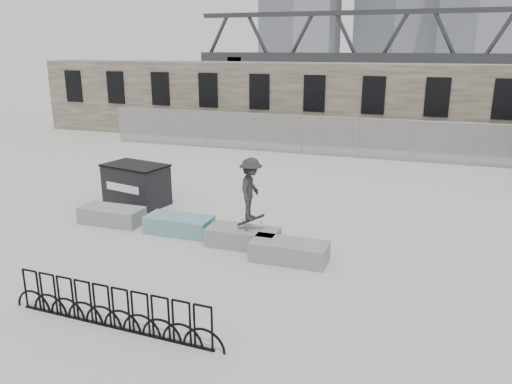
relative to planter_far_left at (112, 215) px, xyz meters
The scene contains 11 objects.
ground 3.11m from the planter_far_left, ahead, with size 120.00×120.00×0.00m, color #B7B7B2.
stone_wall 16.46m from the planter_far_left, 79.10° to the left, with size 36.00×2.58×4.50m.
chainlink_fence 12.71m from the planter_far_left, 75.91° to the left, with size 22.06×0.06×2.02m.
planter_far_left is the anchor object (origin of this frame).
planter_center_left 2.42m from the planter_far_left, ahead, with size 2.00×0.90×0.52m.
planter_center_right 4.59m from the planter_far_left, ahead, with size 2.00×0.90×0.52m.
planter_offset 6.15m from the planter_far_left, ahead, with size 2.00×0.90×0.52m.
dumpster 2.08m from the planter_far_left, 99.59° to the left, with size 2.42×1.76×1.44m.
bike_rack 6.37m from the planter_far_left, 55.25° to the right, with size 4.94×0.23×0.90m.
truss_bridge 56.48m from the planter_far_left, 76.57° to the left, with size 70.00×3.00×9.80m.
skateboarder 5.02m from the planter_far_left, ahead, with size 0.76×1.17×1.93m.
Camera 1 is at (6.12, -12.40, 5.40)m, focal length 35.00 mm.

